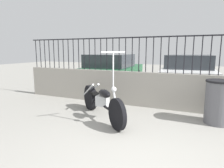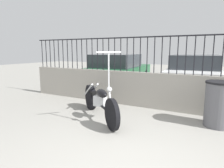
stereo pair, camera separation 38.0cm
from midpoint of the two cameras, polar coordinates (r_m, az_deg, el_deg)
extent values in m
cube|color=#9E998E|center=(5.50, 15.51, -2.20)|extent=(9.77, 0.18, 0.98)
cylinder|color=black|center=(7.72, -22.20, 8.06)|extent=(0.02, 0.02, 0.97)
cylinder|color=black|center=(7.58, -21.15, 8.11)|extent=(0.02, 0.02, 0.97)
cylinder|color=black|center=(7.44, -20.06, 8.16)|extent=(0.02, 0.02, 0.97)
cylinder|color=black|center=(7.30, -18.93, 8.20)|extent=(0.02, 0.02, 0.97)
cylinder|color=black|center=(7.17, -17.75, 8.25)|extent=(0.02, 0.02, 0.97)
cylinder|color=black|center=(7.03, -16.53, 8.29)|extent=(0.02, 0.02, 0.97)
cylinder|color=black|center=(6.91, -15.27, 8.33)|extent=(0.02, 0.02, 0.97)
cylinder|color=black|center=(6.78, -13.95, 8.36)|extent=(0.02, 0.02, 0.97)
cylinder|color=black|center=(6.66, -12.59, 8.40)|extent=(0.02, 0.02, 0.97)
cylinder|color=black|center=(6.54, -11.18, 8.43)|extent=(0.02, 0.02, 0.97)
cylinder|color=black|center=(6.43, -9.72, 8.45)|extent=(0.02, 0.02, 0.97)
cylinder|color=black|center=(6.32, -8.20, 8.47)|extent=(0.02, 0.02, 0.97)
cylinder|color=black|center=(6.21, -6.63, 8.49)|extent=(0.02, 0.02, 0.97)
cylinder|color=black|center=(6.11, -5.01, 8.50)|extent=(0.02, 0.02, 0.97)
cylinder|color=black|center=(6.02, -3.34, 8.50)|extent=(0.02, 0.02, 0.97)
cylinder|color=black|center=(5.93, -1.61, 8.50)|extent=(0.02, 0.02, 0.97)
cylinder|color=black|center=(5.84, 0.16, 8.49)|extent=(0.02, 0.02, 0.97)
cylinder|color=black|center=(5.76, 1.99, 8.46)|extent=(0.02, 0.02, 0.97)
cylinder|color=black|center=(5.69, 3.87, 8.43)|extent=(0.02, 0.02, 0.97)
cylinder|color=black|center=(5.62, 5.79, 8.39)|extent=(0.02, 0.02, 0.97)
cylinder|color=black|center=(5.56, 7.75, 8.34)|extent=(0.02, 0.02, 0.97)
cylinder|color=black|center=(5.51, 9.76, 8.28)|extent=(0.02, 0.02, 0.97)
cylinder|color=black|center=(5.46, 11.80, 8.20)|extent=(0.02, 0.02, 0.97)
cylinder|color=black|center=(5.42, 13.88, 8.12)|extent=(0.02, 0.02, 0.97)
cylinder|color=black|center=(5.39, 15.98, 8.02)|extent=(0.02, 0.02, 0.97)
cylinder|color=black|center=(5.36, 18.11, 7.91)|extent=(0.02, 0.02, 0.97)
cylinder|color=black|center=(5.34, 20.25, 7.79)|extent=(0.02, 0.02, 0.97)
cylinder|color=black|center=(5.33, 22.40, 7.66)|extent=(0.02, 0.02, 0.97)
cylinder|color=black|center=(5.33, 24.56, 7.51)|extent=(0.02, 0.02, 0.97)
cylinder|color=black|center=(5.33, 26.72, 7.36)|extent=(0.02, 0.02, 0.97)
cylinder|color=black|center=(5.40, 16.22, 12.99)|extent=(9.77, 0.04, 0.04)
cylinder|color=black|center=(4.00, -1.28, -8.70)|extent=(0.55, 0.49, 0.65)
cylinder|color=black|center=(5.44, -8.22, -3.83)|extent=(0.60, 0.53, 0.66)
cylinder|color=black|center=(4.71, -5.29, -5.90)|extent=(1.16, 0.99, 0.06)
cube|color=silver|center=(4.64, -5.10, -4.86)|extent=(0.28, 0.18, 0.24)
ellipsoid|color=black|center=(4.48, -4.60, -2.74)|extent=(0.50, 0.46, 0.18)
cube|color=black|center=(5.13, -7.26, -2.59)|extent=(0.32, 0.30, 0.06)
cylinder|color=silver|center=(4.01, -1.82, -4.94)|extent=(0.20, 0.18, 0.51)
sphere|color=silver|center=(4.01, -2.18, -1.56)|extent=(0.11, 0.11, 0.11)
cylinder|color=silver|center=(3.98, -2.39, 3.88)|extent=(0.03, 0.03, 0.72)
cylinder|color=silver|center=(3.96, -2.43, 9.05)|extent=(0.36, 0.42, 0.03)
cylinder|color=silver|center=(5.33, -8.83, -1.71)|extent=(0.64, 0.55, 0.45)
cylinder|color=silver|center=(5.37, -7.40, -1.59)|extent=(0.64, 0.55, 0.45)
cylinder|color=#56565B|center=(4.80, 26.18, -4.93)|extent=(0.55, 0.55, 0.92)
cylinder|color=black|center=(4.71, 26.61, 0.71)|extent=(0.58, 0.58, 0.04)
cylinder|color=black|center=(10.32, -3.20, 2.58)|extent=(0.15, 0.65, 0.64)
cylinder|color=black|center=(9.74, 6.29, 2.12)|extent=(0.15, 0.65, 0.64)
cylinder|color=black|center=(8.10, -10.47, 0.49)|extent=(0.15, 0.65, 0.64)
cylinder|color=black|center=(7.35, 1.32, -0.27)|extent=(0.15, 0.65, 0.64)
cube|color=#1E5933|center=(8.79, -1.33, 2.94)|extent=(2.12, 4.18, 0.64)
cube|color=#2D3338|center=(8.55, -1.86, 6.69)|extent=(1.80, 2.06, 0.53)
cylinder|color=black|center=(9.65, 14.61, 1.80)|extent=(0.16, 0.65, 0.64)
cylinder|color=black|center=(9.64, 24.30, 1.24)|extent=(0.16, 0.65, 0.64)
cylinder|color=black|center=(6.99, 12.49, -1.01)|extent=(0.16, 0.65, 0.64)
cylinder|color=black|center=(6.98, 25.88, -1.77)|extent=(0.16, 0.65, 0.64)
cube|color=silver|center=(8.24, 19.44, 2.15)|extent=(2.08, 4.49, 0.70)
cube|color=#2D3338|center=(7.97, 19.66, 6.17)|extent=(1.73, 2.21, 0.48)
camera|label=1|loc=(0.19, -92.06, -0.35)|focal=32.00mm
camera|label=2|loc=(0.19, 87.94, 0.35)|focal=32.00mm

